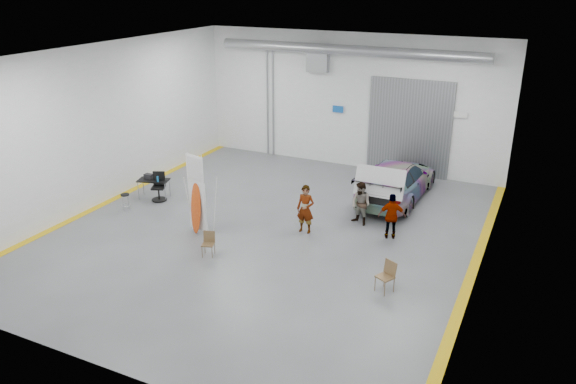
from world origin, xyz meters
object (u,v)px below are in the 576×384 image
at_px(folding_chair_near, 209,249).
at_px(shop_stool, 126,202).
at_px(surfboard_display, 198,201).
at_px(person_a, 305,209).
at_px(office_chair, 160,188).
at_px(person_b, 361,204).
at_px(person_c, 392,216).
at_px(sedan_car, 396,180).
at_px(folding_chair_far, 385,282).
at_px(work_table, 152,179).

bearing_deg(folding_chair_near, shop_stool, 142.28).
xyz_separation_m(surfboard_display, shop_stool, (-3.59, 0.45, -0.87)).
height_order(person_a, office_chair, person_a).
bearing_deg(folding_chair_near, person_a, 37.12).
height_order(person_b, person_c, person_c).
relative_size(sedan_car, person_b, 3.39).
distance_m(surfboard_display, folding_chair_far, 6.96).
bearing_deg(person_b, work_table, -150.58).
distance_m(folding_chair_far, office_chair, 10.31).
xyz_separation_m(sedan_car, person_c, (0.82, -3.56, 0.02)).
relative_size(person_a, office_chair, 1.53).
bearing_deg(surfboard_display, folding_chair_near, -32.02).
bearing_deg(surfboard_display, person_a, 41.31).
bearing_deg(person_a, surfboard_display, -154.92).
distance_m(person_a, person_c, 2.90).
distance_m(person_a, surfboard_display, 3.66).
bearing_deg(work_table, folding_chair_near, -34.43).
relative_size(folding_chair_far, office_chair, 0.81).
height_order(folding_chair_near, shop_stool, folding_chair_near).
relative_size(surfboard_display, work_table, 2.22).
bearing_deg(person_c, work_table, -15.73).
distance_m(shop_stool, work_table, 1.56).
height_order(folding_chair_near, work_table, work_table).
distance_m(folding_chair_near, office_chair, 5.31).
height_order(sedan_car, surfboard_display, surfboard_display).
distance_m(person_b, office_chair, 7.93).
height_order(person_a, folding_chair_far, person_a).
relative_size(person_a, person_c, 1.07).
relative_size(folding_chair_near, shop_stool, 1.18).
bearing_deg(office_chair, folding_chair_far, -39.69).
distance_m(person_c, surfboard_display, 6.53).
bearing_deg(person_c, person_b, -44.34).
distance_m(person_b, surfboard_display, 5.67).
height_order(person_c, office_chair, person_c).
bearing_deg(office_chair, surfboard_display, -54.92).
xyz_separation_m(person_c, surfboard_display, (-6.04, -2.46, 0.40)).
bearing_deg(person_b, person_c, -3.92).
xyz_separation_m(person_c, office_chair, (-9.12, -0.60, -0.30)).
xyz_separation_m(person_b, person_c, (1.29, -0.62, 0.01)).
bearing_deg(person_b, folding_chair_near, -107.48).
bearing_deg(work_table, folding_chair_far, -15.71).
bearing_deg(shop_stool, folding_chair_far, -7.68).
height_order(person_b, work_table, person_b).
bearing_deg(person_c, folding_chair_near, 18.91).
xyz_separation_m(folding_chair_far, shop_stool, (-10.42, 1.40, 0.05)).
distance_m(folding_chair_far, work_table, 10.73).
bearing_deg(person_c, sedan_car, -95.75).
bearing_deg(person_c, surfboard_display, 3.38).
height_order(sedan_car, folding_chair_near, sedan_car).
bearing_deg(surfboard_display, shop_stool, -172.78).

